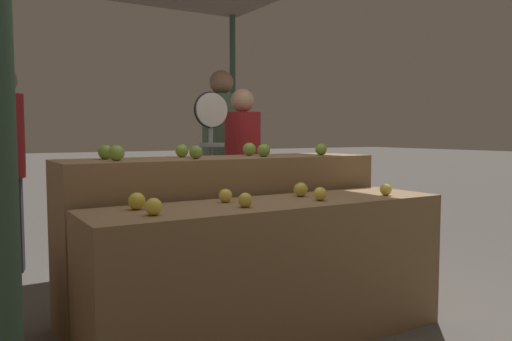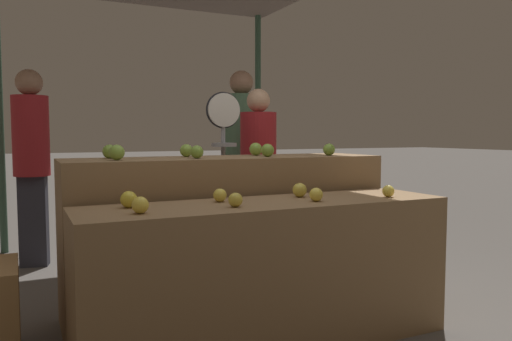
{
  "view_description": "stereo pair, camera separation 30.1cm",
  "coord_description": "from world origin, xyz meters",
  "px_view_note": "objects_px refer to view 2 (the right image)",
  "views": [
    {
      "loc": [
        -1.49,
        -2.27,
        1.17
      ],
      "look_at": [
        0.06,
        0.3,
        0.95
      ],
      "focal_mm": 35.0,
      "sensor_mm": 36.0,
      "label": 1
    },
    {
      "loc": [
        -1.23,
        -2.41,
        1.17
      ],
      "look_at": [
        0.06,
        0.3,
        0.95
      ],
      "focal_mm": 35.0,
      "sensor_mm": 36.0,
      "label": 2
    }
  ],
  "objects_px": {
    "produce_scale": "(224,143)",
    "person_customer_right": "(31,151)",
    "person_vendor_at_scale": "(258,164)",
    "person_customer_left": "(242,148)"
  },
  "relations": [
    {
      "from": "produce_scale",
      "to": "person_customer_right",
      "type": "xyz_separation_m",
      "value": [
        -1.37,
        1.08,
        -0.07
      ]
    },
    {
      "from": "produce_scale",
      "to": "person_vendor_at_scale",
      "type": "height_order",
      "value": "person_vendor_at_scale"
    },
    {
      "from": "produce_scale",
      "to": "person_customer_right",
      "type": "bearing_deg",
      "value": 141.78
    },
    {
      "from": "produce_scale",
      "to": "person_customer_left",
      "type": "xyz_separation_m",
      "value": [
        0.53,
        0.85,
        -0.06
      ]
    },
    {
      "from": "person_vendor_at_scale",
      "to": "person_customer_left",
      "type": "xyz_separation_m",
      "value": [
        0.1,
        0.59,
        0.13
      ]
    },
    {
      "from": "person_customer_right",
      "to": "produce_scale",
      "type": "bearing_deg",
      "value": 155.31
    },
    {
      "from": "produce_scale",
      "to": "person_vendor_at_scale",
      "type": "relative_size",
      "value": 0.96
    },
    {
      "from": "person_vendor_at_scale",
      "to": "person_customer_left",
      "type": "bearing_deg",
      "value": -119.31
    },
    {
      "from": "produce_scale",
      "to": "person_customer_right",
      "type": "relative_size",
      "value": 0.87
    },
    {
      "from": "person_customer_left",
      "to": "person_customer_right",
      "type": "distance_m",
      "value": 1.92
    }
  ]
}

